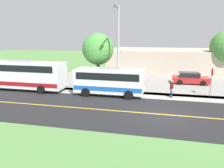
{
  "coord_description": "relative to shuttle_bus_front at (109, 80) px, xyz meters",
  "views": [
    {
      "loc": [
        16.01,
        -0.55,
        6.11
      ],
      "look_at": [
        -3.5,
        -4.92,
        1.4
      ],
      "focal_mm": 33.89,
      "sensor_mm": 36.0,
      "label": 1
    }
  ],
  "objects": [
    {
      "name": "ground_plane",
      "position": [
        4.51,
        5.41,
        -1.54
      ],
      "size": [
        120.0,
        120.0,
        0.0
      ],
      "primitive_type": "plane",
      "color": "#548442"
    },
    {
      "name": "road_surface",
      "position": [
        4.51,
        5.41,
        -1.54
      ],
      "size": [
        8.0,
        100.0,
        0.01
      ],
      "primitive_type": "cube",
      "color": "black",
      "rests_on": "ground"
    },
    {
      "name": "sidewalk",
      "position": [
        -0.69,
        5.41,
        -1.54
      ],
      "size": [
        2.4,
        100.0,
        0.01
      ],
      "primitive_type": "cube",
      "color": "#9E9991",
      "rests_on": "ground"
    },
    {
      "name": "parking_lot_surface",
      "position": [
        -7.89,
        8.41,
        -1.54
      ],
      "size": [
        14.0,
        36.0,
        0.01
      ],
      "primitive_type": "cube",
      "color": "gray",
      "rests_on": "ground"
    },
    {
      "name": "road_centre_line",
      "position": [
        4.51,
        5.41,
        -1.53
      ],
      "size": [
        0.16,
        100.0,
        0.0
      ],
      "primitive_type": "cube",
      "color": "gold",
      "rests_on": "ground"
    },
    {
      "name": "shuttle_bus_front",
      "position": [
        0.0,
        0.0,
        0.0
      ],
      "size": [
        2.68,
        7.11,
        2.79
      ],
      "color": "white",
      "rests_on": "ground"
    },
    {
      "name": "transit_bus_rear",
      "position": [
        0.03,
        -10.28,
        0.25
      ],
      "size": [
        2.62,
        10.41,
        3.26
      ],
      "color": "white",
      "rests_on": "ground"
    },
    {
      "name": "pedestrian_with_bags",
      "position": [
        -0.43,
        6.21,
        -0.6
      ],
      "size": [
        0.72,
        0.34,
        1.74
      ],
      "color": "#1E2347",
      "rests_on": "ground"
    },
    {
      "name": "stop_sign",
      "position": [
        -1.59,
        10.02,
        0.42
      ],
      "size": [
        0.76,
        0.07,
        2.88
      ],
      "color": "slate",
      "rests_on": "ground"
    },
    {
      "name": "street_light_pole",
      "position": [
        -0.37,
        0.8,
        3.28
      ],
      "size": [
        1.97,
        0.24,
        8.81
      ],
      "color": "#9E9EA3",
      "rests_on": "ground"
    },
    {
      "name": "parked_car_near",
      "position": [
        -7.13,
        8.79,
        -0.85
      ],
      "size": [
        2.07,
        4.43,
        1.45
      ],
      "color": "#A51E1E",
      "rests_on": "ground"
    },
    {
      "name": "tree_curbside",
      "position": [
        -2.89,
        -2.03,
        2.91
      ],
      "size": [
        3.59,
        3.59,
        6.28
      ],
      "color": "brown",
      "rests_on": "ground"
    },
    {
      "name": "commercial_building",
      "position": [
        -16.89,
        8.36,
        0.27
      ],
      "size": [
        10.0,
        23.73,
        3.62
      ],
      "primitive_type": "cube",
      "color": "#B7A893",
      "rests_on": "ground"
    }
  ]
}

